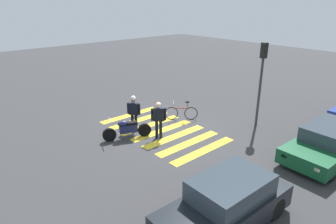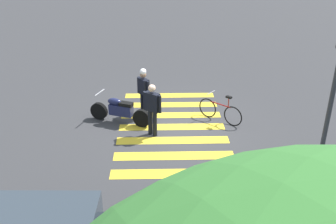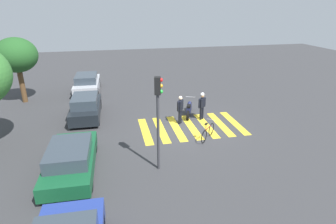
{
  "view_description": "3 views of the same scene",
  "coord_description": "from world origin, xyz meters",
  "px_view_note": "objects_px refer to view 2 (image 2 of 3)",
  "views": [
    {
      "loc": [
        8.38,
        9.99,
        5.91
      ],
      "look_at": [
        0.28,
        0.75,
        1.23
      ],
      "focal_mm": 31.83,
      "sensor_mm": 36.0,
      "label": 1
    },
    {
      "loc": [
        0.4,
        11.14,
        5.82
      ],
      "look_at": [
        0.16,
        1.12,
        1.08
      ],
      "focal_mm": 40.51,
      "sensor_mm": 36.0,
      "label": 2
    },
    {
      "loc": [
        -13.87,
        4.43,
        6.67
      ],
      "look_at": [
        0.06,
        1.38,
        1.01
      ],
      "focal_mm": 29.26,
      "sensor_mm": 36.0,
      "label": 3
    }
  ],
  "objects_px": {
    "leaning_bicycle": "(220,111)",
    "traffic_light_pole": "(336,75)",
    "police_motorcycle": "(120,111)",
    "officer_by_motorcycle": "(143,89)",
    "officer_on_foot": "(152,107)"
  },
  "relations": [
    {
      "from": "leaning_bicycle",
      "to": "officer_on_foot",
      "type": "bearing_deg",
      "value": 21.71
    },
    {
      "from": "traffic_light_pole",
      "to": "police_motorcycle",
      "type": "bearing_deg",
      "value": -28.17
    },
    {
      "from": "traffic_light_pole",
      "to": "officer_on_foot",
      "type": "bearing_deg",
      "value": -25.23
    },
    {
      "from": "officer_on_foot",
      "to": "police_motorcycle",
      "type": "bearing_deg",
      "value": -38.6
    },
    {
      "from": "police_motorcycle",
      "to": "officer_on_foot",
      "type": "height_order",
      "value": "officer_on_foot"
    },
    {
      "from": "police_motorcycle",
      "to": "officer_by_motorcycle",
      "type": "relative_size",
      "value": 1.21
    },
    {
      "from": "police_motorcycle",
      "to": "traffic_light_pole",
      "type": "bearing_deg",
      "value": 151.83
    },
    {
      "from": "leaning_bicycle",
      "to": "traffic_light_pole",
      "type": "distance_m",
      "value": 4.43
    },
    {
      "from": "police_motorcycle",
      "to": "officer_by_motorcycle",
      "type": "bearing_deg",
      "value": -143.81
    },
    {
      "from": "police_motorcycle",
      "to": "leaning_bicycle",
      "type": "relative_size",
      "value": 1.61
    },
    {
      "from": "leaning_bicycle",
      "to": "traffic_light_pole",
      "type": "bearing_deg",
      "value": 126.25
    },
    {
      "from": "leaning_bicycle",
      "to": "officer_by_motorcycle",
      "type": "distance_m",
      "value": 2.72
    },
    {
      "from": "officer_by_motorcycle",
      "to": "traffic_light_pole",
      "type": "distance_m",
      "value": 6.24
    },
    {
      "from": "leaning_bicycle",
      "to": "police_motorcycle",
      "type": "bearing_deg",
      "value": 0.45
    },
    {
      "from": "officer_on_foot",
      "to": "officer_by_motorcycle",
      "type": "height_order",
      "value": "officer_by_motorcycle"
    }
  ]
}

